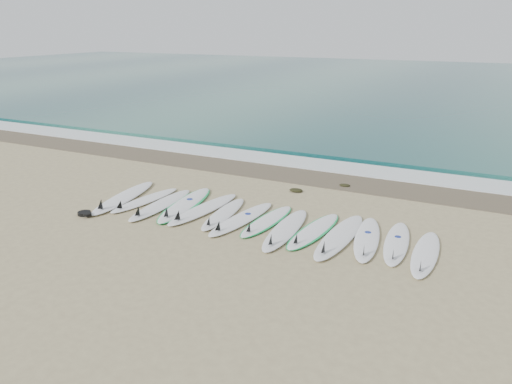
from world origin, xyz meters
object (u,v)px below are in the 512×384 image
at_px(surfboard_7, 266,221).
at_px(leash_coil, 85,214).
at_px(surfboard_0, 123,198).
at_px(surfboard_13, 425,254).

height_order(surfboard_7, leash_coil, surfboard_7).
xyz_separation_m(surfboard_7, leash_coil, (-4.23, -1.54, 0.01)).
xyz_separation_m(surfboard_0, surfboard_13, (7.83, -0.00, -0.01)).
bearing_deg(surfboard_7, leash_coil, -156.22).
bearing_deg(leash_coil, surfboard_7, 19.98).
distance_m(surfboard_0, surfboard_13, 7.83).
relative_size(surfboard_0, leash_coil, 6.45).
xyz_separation_m(surfboard_13, leash_coil, (-7.90, -1.31, -0.00)).
relative_size(surfboard_0, surfboard_13, 1.22).
bearing_deg(leash_coil, surfboard_0, 87.32).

